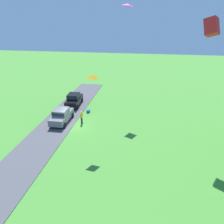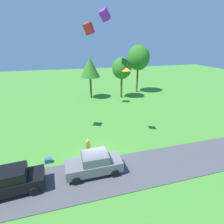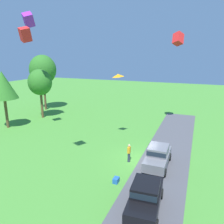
{
  "view_description": "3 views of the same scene",
  "coord_description": "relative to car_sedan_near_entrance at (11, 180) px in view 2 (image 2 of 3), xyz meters",
  "views": [
    {
      "loc": [
        23.35,
        8.83,
        12.49
      ],
      "look_at": [
        2.75,
        5.47,
        3.38
      ],
      "focal_mm": 35.0,
      "sensor_mm": 36.0,
      "label": 1
    },
    {
      "loc": [
        -2.24,
        -12.85,
        9.9
      ],
      "look_at": [
        2.84,
        5.18,
        2.41
      ],
      "focal_mm": 28.0,
      "sensor_mm": 36.0,
      "label": 2
    },
    {
      "loc": [
        -18.18,
        -4.35,
        9.59
      ],
      "look_at": [
        1.84,
        3.67,
        3.88
      ],
      "focal_mm": 35.0,
      "sensor_mm": 36.0,
      "label": 3
    }
  ],
  "objects": [
    {
      "name": "ground_plane",
      "position": [
        6.41,
        1.89,
        -1.04
      ],
      "size": [
        120.0,
        120.0,
        0.0
      ],
      "primitive_type": "plane",
      "color": "#478E33"
    },
    {
      "name": "pavement_strip",
      "position": [
        6.41,
        -0.15,
        -1.01
      ],
      "size": [
        36.0,
        4.4,
        0.06
      ],
      "primitive_type": "cube",
      "color": "#4C4C51",
      "rests_on": "ground"
    },
    {
      "name": "car_sedan_near_entrance",
      "position": [
        0.0,
        0.0,
        0.0
      ],
      "size": [
        4.51,
        2.2,
        1.84
      ],
      "color": "black",
      "rests_on": "ground"
    },
    {
      "name": "car_sedan_by_flagpole",
      "position": [
        5.88,
        0.31,
        0.0
      ],
      "size": [
        4.4,
        1.95,
        1.84
      ],
      "color": "slate",
      "rests_on": "ground"
    },
    {
      "name": "person_on_lawn",
      "position": [
        5.78,
        2.91,
        -0.16
      ],
      "size": [
        0.36,
        0.24,
        1.71
      ],
      "color": "#2D334C",
      "rests_on": "ground"
    },
    {
      "name": "tree_lone_near",
      "position": [
        9.05,
        21.07,
        4.68
      ],
      "size": [
        3.58,
        3.58,
        7.55
      ],
      "color": "brown",
      "rests_on": "ground"
    },
    {
      "name": "tree_center_back",
      "position": [
        14.7,
        19.83,
        4.45
      ],
      "size": [
        3.54,
        3.54,
        7.48
      ],
      "color": "brown",
      "rests_on": "ground"
    },
    {
      "name": "tree_right_of_center",
      "position": [
        19.16,
        22.76,
        5.99
      ],
      "size": [
        4.52,
        4.52,
        9.54
      ],
      "color": "brown",
      "rests_on": "ground"
    },
    {
      "name": "cooler_box",
      "position": [
        2.18,
        2.8,
        -0.84
      ],
      "size": [
        0.56,
        0.4,
        0.4
      ],
      "primitive_type": "cube",
      "color": "blue",
      "rests_on": "ground"
    },
    {
      "name": "kite_box_topmost",
      "position": [
        11.12,
        17.77,
        12.67
      ],
      "size": [
        2.05,
        1.82,
        2.07
      ],
      "primitive_type": "cube",
      "rotation": [
        -0.57,
        0.3,
        2.41
      ],
      "color": "purple"
    },
    {
      "name": "kite_box_trailing_tail",
      "position": [
        8.36,
        15.99,
        10.68
      ],
      "size": [
        1.8,
        1.59,
        1.86
      ],
      "primitive_type": "cube",
      "rotation": [
        0.24,
        0.3,
        4.21
      ],
      "color": "red"
    },
    {
      "name": "kite_diamond_low_drifter",
      "position": [
        10.35,
        5.72,
        6.35
      ],
      "size": [
        1.09,
        1.23,
        0.44
      ],
      "primitive_type": "pyramid",
      "rotation": [
        -0.11,
        0.0,
        0.43
      ],
      "color": "orange"
    }
  ]
}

